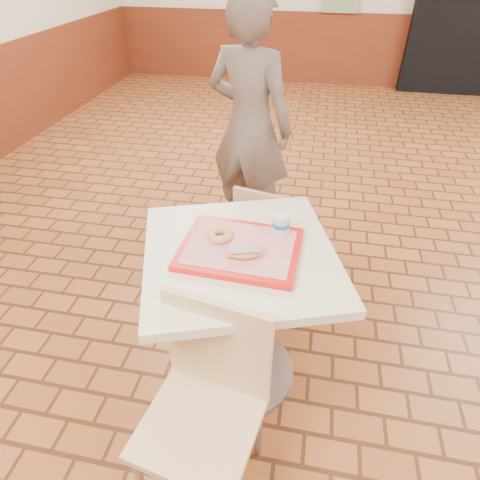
% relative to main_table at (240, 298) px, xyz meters
% --- Properties ---
extents(wainscot_band, '(8.00, 10.00, 1.00)m').
position_rel_main_table_xyz_m(wainscot_band, '(0.99, 0.51, -0.06)').
color(wainscot_band, '#632613').
rests_on(wainscot_band, ground).
extents(corridor_doorway, '(1.60, 0.22, 2.20)m').
position_rel_main_table_xyz_m(corridor_doorway, '(2.19, 5.39, 0.54)').
color(corridor_doorway, black).
rests_on(corridor_doorway, ground).
extents(main_table, '(0.78, 0.78, 0.83)m').
position_rel_main_table_xyz_m(main_table, '(0.00, 0.00, 0.00)').
color(main_table, beige).
rests_on(main_table, ground).
extents(chair_main_front, '(0.48, 0.48, 0.89)m').
position_rel_main_table_xyz_m(chair_main_front, '(-0.03, -0.47, -0.06)').
color(chair_main_front, '#E3BF88').
rests_on(chair_main_front, ground).
extents(chair_main_back, '(0.45, 0.45, 0.81)m').
position_rel_main_table_xyz_m(chair_main_back, '(0.07, 0.60, -0.10)').
color(chair_main_back, tan).
rests_on(chair_main_back, ground).
extents(customer, '(0.71, 0.58, 1.68)m').
position_rel_main_table_xyz_m(customer, '(-0.19, 1.32, 0.28)').
color(customer, '#6B5E53').
rests_on(customer, ground).
extents(serving_tray, '(0.48, 0.37, 0.03)m').
position_rel_main_table_xyz_m(serving_tray, '(0.00, 0.00, 0.28)').
color(serving_tray, red).
rests_on(serving_tray, main_table).
extents(ring_donut, '(0.12, 0.12, 0.03)m').
position_rel_main_table_xyz_m(ring_donut, '(-0.09, 0.04, 0.32)').
color(ring_donut, '#D7914E').
rests_on(ring_donut, serving_tray).
extents(long_john_donut, '(0.15, 0.10, 0.04)m').
position_rel_main_table_xyz_m(long_john_donut, '(0.03, -0.06, 0.32)').
color(long_john_donut, '#E28A42').
rests_on(long_john_donut, serving_tray).
extents(paper_cup, '(0.07, 0.07, 0.09)m').
position_rel_main_table_xyz_m(paper_cup, '(0.15, 0.12, 0.35)').
color(paper_cup, silver).
rests_on(paper_cup, serving_tray).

